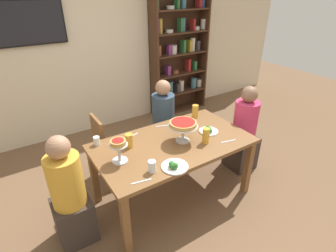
{
  "coord_description": "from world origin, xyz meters",
  "views": [
    {
      "loc": [
        -1.35,
        -1.98,
        2.22
      ],
      "look_at": [
        0.0,
        0.1,
        0.89
      ],
      "focal_mm": 28.4,
      "sensor_mm": 36.0,
      "label": 1
    }
  ],
  "objects_px": {
    "diner_far_right": "(163,126)",
    "deep_dish_pizza_stand": "(183,125)",
    "beer_glass_amber_short": "(129,141)",
    "salad_plate_near_diner": "(174,166)",
    "cutlery_knife_far": "(185,119)",
    "diner_head_east": "(243,134)",
    "cutlery_fork_far": "(163,126)",
    "television": "(28,23)",
    "bookshelf": "(179,52)",
    "cutlery_spare_fork": "(141,181)",
    "water_glass_clear_near": "(152,166)",
    "diner_head_west": "(70,199)",
    "water_glass_clear_far": "(97,141)",
    "personal_pizza_stand": "(119,147)",
    "dining_table": "(173,149)",
    "beer_glass_amber_spare": "(195,111)",
    "salad_plate_far_diner": "(209,131)",
    "beer_glass_amber_tall": "(206,136)",
    "cutlery_fork_near": "(132,136)",
    "chair_far_left": "(108,144)",
    "cutlery_knife_near": "(228,141)"
  },
  "relations": [
    {
      "from": "dining_table",
      "to": "beer_glass_amber_spare",
      "type": "relative_size",
      "value": 10.22
    },
    {
      "from": "beer_glass_amber_short",
      "to": "cutlery_fork_far",
      "type": "distance_m",
      "value": 0.57
    },
    {
      "from": "cutlery_fork_near",
      "to": "salad_plate_near_diner",
      "type": "bearing_deg",
      "value": 77.56
    },
    {
      "from": "water_glass_clear_near",
      "to": "personal_pizza_stand",
      "type": "bearing_deg",
      "value": 120.33
    },
    {
      "from": "diner_head_east",
      "to": "diner_head_west",
      "type": "xyz_separation_m",
      "value": [
        -2.21,
        0.04,
        0.0
      ]
    },
    {
      "from": "television",
      "to": "beer_glass_amber_tall",
      "type": "relative_size",
      "value": 5.54
    },
    {
      "from": "diner_far_right",
      "to": "water_glass_clear_far",
      "type": "height_order",
      "value": "diner_far_right"
    },
    {
      "from": "salad_plate_near_diner",
      "to": "salad_plate_far_diner",
      "type": "bearing_deg",
      "value": 25.63
    },
    {
      "from": "cutlery_knife_near",
      "to": "cutlery_spare_fork",
      "type": "relative_size",
      "value": 1.0
    },
    {
      "from": "beer_glass_amber_spare",
      "to": "salad_plate_near_diner",
      "type": "bearing_deg",
      "value": -138.14
    },
    {
      "from": "television",
      "to": "beer_glass_amber_tall",
      "type": "distance_m",
      "value": 2.75
    },
    {
      "from": "diner_far_right",
      "to": "deep_dish_pizza_stand",
      "type": "distance_m",
      "value": 0.94
    },
    {
      "from": "deep_dish_pizza_stand",
      "to": "water_glass_clear_near",
      "type": "xyz_separation_m",
      "value": [
        -0.54,
        -0.28,
        -0.13
      ]
    },
    {
      "from": "deep_dish_pizza_stand",
      "to": "beer_glass_amber_tall",
      "type": "distance_m",
      "value": 0.26
    },
    {
      "from": "dining_table",
      "to": "deep_dish_pizza_stand",
      "type": "xyz_separation_m",
      "value": [
        0.1,
        -0.03,
        0.28
      ]
    },
    {
      "from": "salad_plate_near_diner",
      "to": "cutlery_knife_far",
      "type": "bearing_deg",
      "value": 48.29
    },
    {
      "from": "beer_glass_amber_short",
      "to": "cutlery_knife_far",
      "type": "relative_size",
      "value": 0.81
    },
    {
      "from": "bookshelf",
      "to": "cutlery_knife_far",
      "type": "distance_m",
      "value": 1.99
    },
    {
      "from": "personal_pizza_stand",
      "to": "salad_plate_near_diner",
      "type": "relative_size",
      "value": 0.93
    },
    {
      "from": "diner_head_west",
      "to": "cutlery_fork_far",
      "type": "xyz_separation_m",
      "value": [
        1.22,
        0.33,
        0.25
      ]
    },
    {
      "from": "diner_head_east",
      "to": "cutlery_spare_fork",
      "type": "distance_m",
      "value": 1.74
    },
    {
      "from": "dining_table",
      "to": "diner_head_west",
      "type": "bearing_deg",
      "value": 178.49
    },
    {
      "from": "diner_far_right",
      "to": "deep_dish_pizza_stand",
      "type": "height_order",
      "value": "diner_far_right"
    },
    {
      "from": "salad_plate_near_diner",
      "to": "beer_glass_amber_short",
      "type": "bearing_deg",
      "value": 108.31
    },
    {
      "from": "diner_head_east",
      "to": "cutlery_fork_far",
      "type": "bearing_deg",
      "value": -20.37
    },
    {
      "from": "water_glass_clear_far",
      "to": "cutlery_spare_fork",
      "type": "xyz_separation_m",
      "value": [
        0.11,
        -0.78,
        -0.04
      ]
    },
    {
      "from": "personal_pizza_stand",
      "to": "cutlery_spare_fork",
      "type": "xyz_separation_m",
      "value": [
        0.03,
        -0.37,
        -0.16
      ]
    },
    {
      "from": "television",
      "to": "bookshelf",
      "type": "bearing_deg",
      "value": -2.33
    },
    {
      "from": "dining_table",
      "to": "television",
      "type": "height_order",
      "value": "television"
    },
    {
      "from": "diner_head_west",
      "to": "chair_far_left",
      "type": "distance_m",
      "value": 0.96
    },
    {
      "from": "beer_glass_amber_short",
      "to": "cutlery_fork_far",
      "type": "bearing_deg",
      "value": 19.88
    },
    {
      "from": "salad_plate_near_diner",
      "to": "dining_table",
      "type": "bearing_deg",
      "value": 56.95
    },
    {
      "from": "salad_plate_far_diner",
      "to": "beer_glass_amber_spare",
      "type": "height_order",
      "value": "beer_glass_amber_spare"
    },
    {
      "from": "cutlery_spare_fork",
      "to": "cutlery_fork_far",
      "type": "bearing_deg",
      "value": 58.44
    },
    {
      "from": "diner_head_west",
      "to": "diner_far_right",
      "type": "height_order",
      "value": "same"
    },
    {
      "from": "personal_pizza_stand",
      "to": "cutlery_knife_far",
      "type": "bearing_deg",
      "value": 20.06
    },
    {
      "from": "water_glass_clear_far",
      "to": "cutlery_fork_far",
      "type": "distance_m",
      "value": 0.8
    },
    {
      "from": "personal_pizza_stand",
      "to": "cutlery_spare_fork",
      "type": "relative_size",
      "value": 1.3
    },
    {
      "from": "beer_glass_amber_spare",
      "to": "water_glass_clear_far",
      "type": "xyz_separation_m",
      "value": [
        -1.26,
        0.04,
        -0.04
      ]
    },
    {
      "from": "bookshelf",
      "to": "cutlery_spare_fork",
      "type": "relative_size",
      "value": 12.29
    },
    {
      "from": "diner_far_right",
      "to": "deep_dish_pizza_stand",
      "type": "relative_size",
      "value": 3.68
    },
    {
      "from": "diner_head_east",
      "to": "cutlery_fork_near",
      "type": "relative_size",
      "value": 6.39
    },
    {
      "from": "diner_head_west",
      "to": "salad_plate_near_diner",
      "type": "relative_size",
      "value": 4.59
    },
    {
      "from": "cutlery_fork_far",
      "to": "diner_head_west",
      "type": "bearing_deg",
      "value": 35.7
    },
    {
      "from": "diner_head_west",
      "to": "deep_dish_pizza_stand",
      "type": "height_order",
      "value": "diner_head_west"
    },
    {
      "from": "beer_glass_amber_tall",
      "to": "water_glass_clear_far",
      "type": "relative_size",
      "value": 1.84
    },
    {
      "from": "deep_dish_pizza_stand",
      "to": "beer_glass_amber_short",
      "type": "bearing_deg",
      "value": 158.67
    },
    {
      "from": "diner_head_west",
      "to": "diner_far_right",
      "type": "relative_size",
      "value": 1.0
    },
    {
      "from": "salad_plate_near_diner",
      "to": "beer_glass_amber_tall",
      "type": "xyz_separation_m",
      "value": [
        0.53,
        0.18,
        0.06
      ]
    },
    {
      "from": "diner_far_right",
      "to": "water_glass_clear_far",
      "type": "relative_size",
      "value": 12.53
    }
  ]
}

